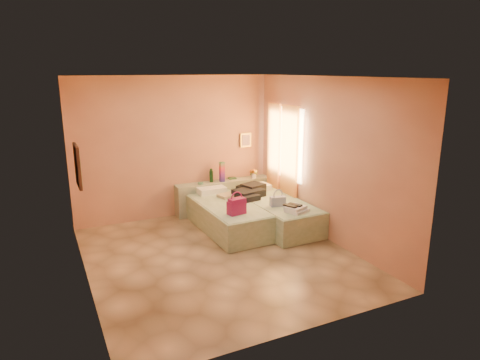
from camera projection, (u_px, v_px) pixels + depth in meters
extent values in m
plane|color=tan|center=(220.00, 257.00, 6.83)|extent=(4.50, 4.50, 0.00)
cube|color=tan|center=(175.00, 148.00, 8.45)|extent=(4.00, 0.02, 2.80)
cube|color=tan|center=(80.00, 187.00, 5.65)|extent=(0.02, 4.50, 2.80)
cube|color=tan|center=(327.00, 160.00, 7.32)|extent=(0.02, 4.50, 2.80)
cube|color=silver|center=(218.00, 77.00, 6.13)|extent=(4.00, 4.50, 0.02)
cube|color=#FFDC9E|center=(287.00, 143.00, 8.38)|extent=(0.02, 1.10, 1.40)
cube|color=#FF993C|center=(289.00, 162.00, 8.32)|extent=(0.05, 0.55, 2.20)
cube|color=#FF993C|center=(274.00, 157.00, 8.84)|extent=(0.05, 0.45, 2.20)
cube|color=#321F16|center=(77.00, 166.00, 5.96)|extent=(0.04, 0.50, 0.60)
cube|color=#AF983A|center=(246.00, 140.00, 9.06)|extent=(0.25, 0.04, 0.30)
cube|color=#9DA587|center=(223.00, 196.00, 8.99)|extent=(2.05, 0.30, 0.65)
cube|color=#B3C9A2|center=(228.00, 217.00, 7.94)|extent=(0.95, 2.02, 0.50)
cube|color=#B3C9A2|center=(275.00, 213.00, 8.12)|extent=(0.95, 2.02, 0.50)
cylinder|color=#153B1F|center=(211.00, 176.00, 8.79)|extent=(0.10, 0.10, 0.27)
cube|color=#9B1351|center=(222.00, 172.00, 8.79)|extent=(0.10, 0.10, 0.41)
cylinder|color=#4F9271|center=(201.00, 183.00, 8.65)|extent=(0.12, 0.12, 0.03)
cube|color=#24442A|center=(232.00, 178.00, 9.06)|extent=(0.18, 0.14, 0.03)
cube|color=white|center=(254.00, 173.00, 9.11)|extent=(0.22, 0.22, 0.24)
cube|color=#9B1351|center=(237.00, 206.00, 7.30)|extent=(0.33, 0.22, 0.28)
cube|color=tan|center=(227.00, 196.00, 8.30)|extent=(0.37, 0.33, 0.05)
cube|color=black|center=(251.00, 192.00, 8.34)|extent=(0.74, 0.74, 0.18)
cube|color=#384C88|center=(278.00, 201.00, 7.73)|extent=(0.30, 0.17, 0.18)
cube|color=white|center=(297.00, 209.00, 7.43)|extent=(0.43, 0.39, 0.10)
cube|color=black|center=(293.00, 205.00, 7.42)|extent=(0.27, 0.30, 0.03)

